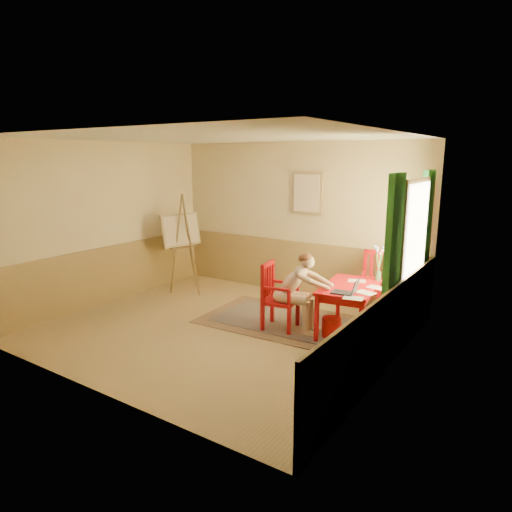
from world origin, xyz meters
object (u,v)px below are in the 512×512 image
Objects in this scene: table at (350,291)px; figure at (297,289)px; laptop at (347,291)px; chair_back at (377,284)px; easel at (182,234)px; chair_left at (277,296)px.

table is 0.77m from figure.
table is at bearing 106.09° from laptop.
chair_back is 0.57× the size of easel.
laptop is 0.20× the size of easel.
chair_left is at bearing -16.27° from easel.
table is 3.56m from easel.
laptop reaches higher than table.
laptop is at bearing -73.91° from table.
laptop is (0.78, -0.02, 0.10)m from figure.
easel reaches higher than laptop.
chair_left is 2.77× the size of laptop.
figure is at bearing -13.81° from easel.
easel is (-3.60, -0.61, 0.57)m from chair_back.
easel is (-2.56, 0.75, 0.60)m from chair_left.
laptop is at bearing -88.69° from chair_back.
table is at bearing 31.14° from figure.
chair_back is 3.70m from easel.
chair_left is 0.84× the size of figure.
table is 1.21× the size of chair_back.
easel is at bearing 166.19° from figure.
chair_back is at bearing 60.22° from figure.
figure is at bearing 178.55° from laptop.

